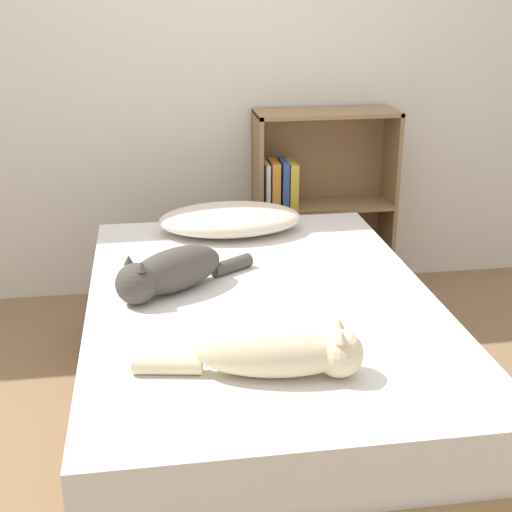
# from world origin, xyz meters

# --- Properties ---
(ground_plane) EXTENTS (8.00, 8.00, 0.00)m
(ground_plane) POSITION_xyz_m (0.00, 0.00, 0.00)
(ground_plane) COLOR #846647
(wall_back) EXTENTS (8.00, 0.06, 2.50)m
(wall_back) POSITION_xyz_m (0.00, 1.33, 1.25)
(wall_back) COLOR silver
(wall_back) RESTS_ON ground_plane
(bed) EXTENTS (1.24, 1.81, 0.52)m
(bed) POSITION_xyz_m (0.00, 0.00, 0.26)
(bed) COLOR #99754C
(bed) RESTS_ON ground_plane
(pillow) EXTENTS (0.62, 0.37, 0.12)m
(pillow) POSITION_xyz_m (-0.03, 0.69, 0.58)
(pillow) COLOR beige
(pillow) RESTS_ON bed
(cat_light) EXTENTS (0.64, 0.22, 0.16)m
(cat_light) POSITION_xyz_m (-0.03, -0.52, 0.59)
(cat_light) COLOR beige
(cat_light) RESTS_ON bed
(cat_dark) EXTENTS (0.51, 0.38, 0.16)m
(cat_dark) POSITION_xyz_m (-0.32, 0.09, 0.59)
(cat_dark) COLOR #47423D
(cat_dark) RESTS_ON bed
(bookshelf) EXTENTS (0.70, 0.26, 0.95)m
(bookshelf) POSITION_xyz_m (0.48, 1.19, 0.49)
(bookshelf) COLOR #8E6B47
(bookshelf) RESTS_ON ground_plane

